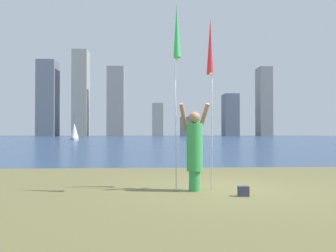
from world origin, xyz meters
name	(u,v)px	position (x,y,z in m)	size (l,w,h in m)	color
ground	(158,140)	(0.00, 50.95, -0.06)	(120.00, 138.00, 0.12)	brown
person	(195,147)	(-0.62, -0.43, 0.97)	(0.72, 0.53, 1.96)	green
kite_flag_left	(177,35)	(-1.03, -0.64, 3.41)	(0.16, 0.66, 4.12)	#B2B2B7
kite_flag_right	(210,50)	(-0.21, -0.12, 3.22)	(0.16, 0.39, 3.96)	#B2B2B7
bag	(243,191)	(0.29, -1.14, 0.10)	(0.21, 0.15, 0.21)	#33384C
sailboat_2	(74,132)	(-13.22, 49.44, 1.33)	(1.86, 2.57, 4.14)	white
skyline_tower_0	(48,99)	(-33.26, 108.20, 11.83)	(5.63, 7.58, 23.66)	slate
skyline_tower_1	(81,93)	(-22.94, 108.12, 13.49)	(4.67, 6.79, 26.98)	gray
skyline_tower_2	(116,101)	(-11.81, 105.97, 10.88)	(5.27, 3.33, 21.76)	gray
skyline_tower_3	(158,120)	(1.37, 106.56, 5.11)	(3.29, 7.51, 10.22)	gray
skyline_tower_4	(187,126)	(10.98, 107.55, 3.05)	(4.49, 3.29, 6.11)	slate
skyline_tower_5	(230,115)	(24.52, 105.94, 6.63)	(4.46, 6.46, 13.26)	slate
skyline_tower_6	(264,102)	(35.85, 107.23, 11.05)	(4.01, 5.89, 22.11)	gray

